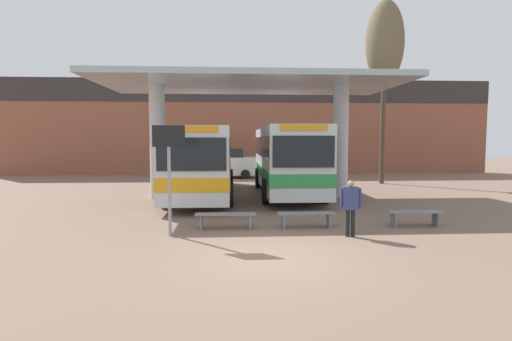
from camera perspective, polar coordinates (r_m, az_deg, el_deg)
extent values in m
plane|color=#755B4C|center=(9.29, 2.03, -12.41)|extent=(100.00, 100.00, 0.00)
cube|color=brown|center=(31.88, -1.93, 6.23)|extent=(40.00, 0.50, 7.47)
cube|color=#332D2D|center=(32.10, -1.95, 11.30)|extent=(40.00, 0.58, 1.79)
cylinder|color=silver|center=(18.84, -13.88, 3.93)|extent=(0.71, 0.71, 5.17)
cylinder|color=silver|center=(19.23, 11.98, 3.97)|extent=(0.71, 0.71, 5.17)
cube|color=#9EB2BC|center=(18.74, -0.82, 12.35)|extent=(13.51, 6.72, 0.24)
cube|color=silver|center=(19.49, -7.53, 1.62)|extent=(2.59, 11.25, 2.86)
cube|color=black|center=(19.47, -7.55, 3.22)|extent=(2.63, 10.80, 0.92)
cube|color=orange|center=(19.53, -7.52, -0.26)|extent=(2.63, 11.29, 0.52)
cube|color=black|center=(13.84, -9.21, 2.30)|extent=(2.38, 0.06, 1.14)
cube|color=orange|center=(13.84, -9.25, 5.86)|extent=(1.81, 0.05, 0.22)
cylinder|color=black|center=(16.30, -12.92, -3.38)|extent=(0.28, 1.04, 1.04)
cylinder|color=black|center=(16.08, -3.75, -3.39)|extent=(0.28, 1.04, 1.04)
cylinder|color=black|center=(22.78, -10.21, -1.17)|extent=(0.28, 1.04, 1.04)
cylinder|color=black|center=(22.62, -3.67, -1.15)|extent=(0.28, 1.04, 1.04)
cube|color=silver|center=(19.89, 4.32, 1.85)|extent=(2.61, 10.26, 2.93)
cube|color=black|center=(19.88, 4.33, 3.46)|extent=(2.64, 9.85, 0.94)
cube|color=#2D934C|center=(19.93, 4.31, -0.04)|extent=(2.65, 10.30, 0.53)
cube|color=black|center=(14.79, 6.82, 2.69)|extent=(2.30, 0.08, 1.17)
cube|color=orange|center=(14.79, 6.85, 6.13)|extent=(1.75, 0.07, 0.22)
cylinder|color=black|center=(16.73, 1.40, -2.98)|extent=(0.29, 1.10, 1.10)
cylinder|color=black|center=(17.09, 9.79, -2.89)|extent=(0.29, 1.10, 1.10)
cylinder|color=black|center=(22.67, 0.28, -1.06)|extent=(0.29, 1.10, 1.10)
cylinder|color=black|center=(22.94, 6.52, -1.02)|extent=(0.29, 1.10, 1.10)
cube|color=slate|center=(12.41, 7.19, -6.08)|extent=(1.76, 0.44, 0.04)
cube|color=slate|center=(12.34, 3.94, -7.20)|extent=(0.07, 0.37, 0.42)
cube|color=slate|center=(12.60, 10.35, -7.02)|extent=(0.07, 0.37, 0.42)
cube|color=slate|center=(13.47, 21.76, -5.53)|extent=(1.69, 0.44, 0.04)
cube|color=slate|center=(13.24, 19.06, -6.64)|extent=(0.07, 0.37, 0.42)
cube|color=slate|center=(13.81, 24.29, -6.34)|extent=(0.07, 0.37, 0.42)
cube|color=slate|center=(12.20, -4.36, -6.24)|extent=(1.84, 0.44, 0.04)
cube|color=slate|center=(12.28, -7.82, -7.29)|extent=(0.07, 0.37, 0.42)
cube|color=slate|center=(12.26, -0.87, -7.27)|extent=(0.07, 0.37, 0.42)
cylinder|color=gray|center=(11.45, -12.25, -2.93)|extent=(0.09, 0.09, 2.50)
cube|color=black|center=(11.36, -12.38, 4.84)|extent=(0.90, 0.06, 0.60)
cylinder|color=black|center=(11.48, 12.95, -7.31)|extent=(0.13, 0.13, 0.76)
cylinder|color=black|center=(11.49, 13.67, -7.31)|extent=(0.13, 0.13, 0.76)
cube|color=navy|center=(11.37, 13.37, -3.86)|extent=(0.45, 0.30, 0.63)
sphere|color=tan|center=(11.32, 13.41, -1.83)|extent=(0.17, 0.17, 0.17)
cylinder|color=navy|center=(11.34, 12.13, -3.83)|extent=(0.10, 0.10, 0.54)
cylinder|color=navy|center=(11.40, 14.61, -3.83)|extent=(0.10, 0.10, 0.54)
cylinder|color=#473A2B|center=(25.91, 17.66, 6.21)|extent=(0.29, 0.29, 7.24)
ellipsoid|color=brown|center=(26.57, 17.92, 17.06)|extent=(2.29, 2.29, 5.04)
cube|color=silver|center=(28.59, -4.32, 0.66)|extent=(4.53, 1.98, 1.25)
cube|color=#1E2328|center=(28.55, -4.34, 2.52)|extent=(2.51, 1.77, 0.61)
cylinder|color=black|center=(29.52, -1.54, -0.24)|extent=(0.65, 0.24, 0.65)
cylinder|color=black|center=(27.68, -1.53, -0.55)|extent=(0.65, 0.24, 0.65)
cylinder|color=black|center=(29.64, -6.92, -0.26)|extent=(0.65, 0.24, 0.65)
cylinder|color=black|center=(27.81, -7.26, -0.56)|extent=(0.65, 0.24, 0.65)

